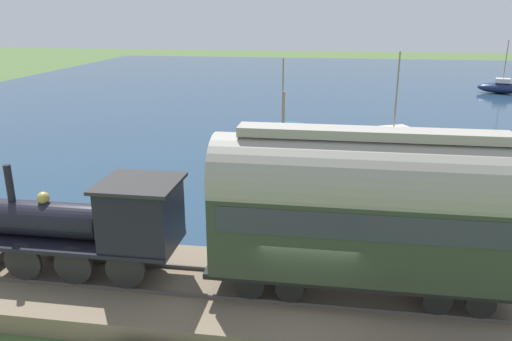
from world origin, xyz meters
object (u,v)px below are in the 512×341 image
(sailboat_teal, at_px, (282,130))
(sailboat_gray, at_px, (282,196))
(sailboat_blue, at_px, (393,141))
(passenger_coach, at_px, (366,207))
(sailboat_navy, at_px, (502,87))
(steam_locomotive, at_px, (100,220))

(sailboat_teal, height_order, sailboat_gray, sailboat_teal)
(sailboat_blue, bearing_deg, sailboat_teal, 51.76)
(passenger_coach, bearing_deg, sailboat_gray, 21.35)
(sailboat_navy, distance_m, sailboat_blue, 28.46)
(steam_locomotive, distance_m, sailboat_teal, 20.44)
(passenger_coach, distance_m, sailboat_navy, 46.41)
(steam_locomotive, bearing_deg, sailboat_blue, -29.45)
(sailboat_navy, bearing_deg, sailboat_teal, 155.43)
(passenger_coach, bearing_deg, steam_locomotive, 90.00)
(passenger_coach, xyz_separation_m, sailboat_teal, (20.09, 4.26, -2.70))
(passenger_coach, distance_m, sailboat_teal, 20.71)
(sailboat_gray, bearing_deg, sailboat_blue, 5.80)
(sailboat_teal, bearing_deg, sailboat_navy, -76.64)
(steam_locomotive, bearing_deg, sailboat_teal, -9.36)
(steam_locomotive, xyz_separation_m, sailboat_teal, (20.09, -3.31, -1.80))
(sailboat_blue, bearing_deg, sailboat_gray, 127.35)
(sailboat_gray, bearing_deg, steam_locomotive, -177.16)
(sailboat_blue, bearing_deg, steam_locomotive, 126.10)
(passenger_coach, distance_m, sailboat_blue, 18.77)
(sailboat_navy, xyz_separation_m, sailboat_gray, (-35.68, 19.51, -0.04))
(steam_locomotive, distance_m, sailboat_navy, 49.57)
(steam_locomotive, height_order, sailboat_teal, sailboat_teal)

